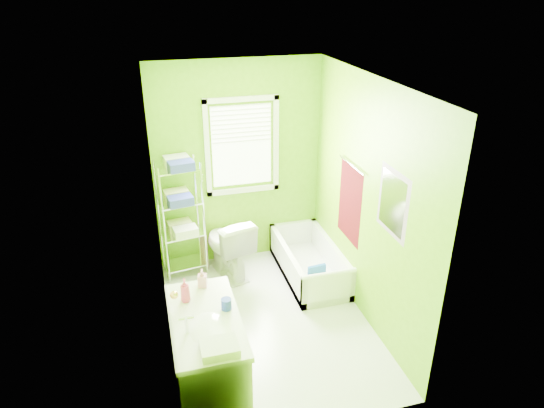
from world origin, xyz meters
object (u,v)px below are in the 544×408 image
object	(u,v)px
bathtub	(310,266)
toilet	(228,245)
wire_shelf_unit	(182,206)
vanity	(208,355)

from	to	relation	value
bathtub	toilet	world-z (taller)	toilet
bathtub	wire_shelf_unit	size ratio (longest dim) A/B	0.90
toilet	wire_shelf_unit	size ratio (longest dim) A/B	0.53
vanity	wire_shelf_unit	bearing A→B (deg)	89.38
bathtub	toilet	xyz separation A→B (m)	(-0.97, 0.33, 0.26)
toilet	vanity	bearing A→B (deg)	59.84
wire_shelf_unit	bathtub	bearing A→B (deg)	-18.55
wire_shelf_unit	vanity	bearing A→B (deg)	-90.62
bathtub	toilet	distance (m)	1.06
bathtub	vanity	xyz separation A→B (m)	(-1.50, -1.58, 0.31)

